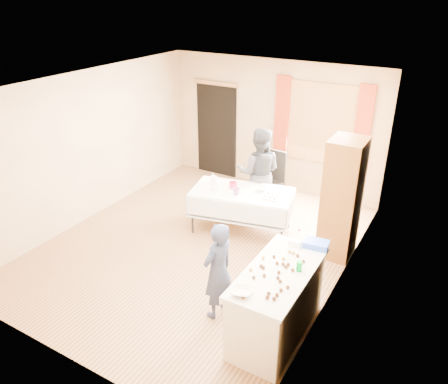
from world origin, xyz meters
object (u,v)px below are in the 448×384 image
Objects in this scene: party_table at (242,207)px; chair at (269,192)px; cabinet at (342,199)px; girl at (218,271)px; counter at (277,303)px; woman at (259,173)px.

chair reaches higher than party_table.
cabinet is 1.03× the size of party_table.
girl reaches higher than party_table.
counter is 0.81m from girl.
party_table is 2.16m from girl.
party_table is at bearing -147.25° from girl.
counter reaches higher than party_table.
party_table is (-1.62, -0.14, -0.50)m from cabinet.
cabinet reaches higher than party_table.
woman is (-0.77, 2.70, 0.16)m from girl.
chair is (-1.57, 0.84, -0.61)m from cabinet.
cabinet is at bearing 170.41° from girl.
woman is at bearing -98.44° from chair.
chair is at bearing -154.49° from girl.
chair is 0.68× the size of woman.
woman is at bearing 120.36° from counter.
chair is at bearing -124.72° from woman.
cabinet is 1.70m from party_table.
counter is (-0.10, -2.10, -0.49)m from cabinet.
party_table is at bearing -174.93° from cabinet.
counter is 0.81× the size of party_table.
woman reaches higher than girl.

